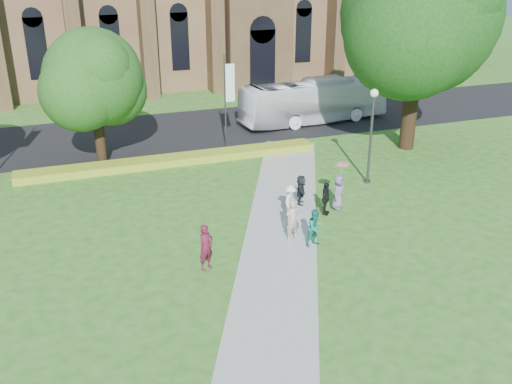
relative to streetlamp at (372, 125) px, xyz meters
name	(u,v)px	position (x,y,z in m)	size (l,w,h in m)	color
ground	(288,260)	(-7.50, -6.50, -3.30)	(160.00, 160.00, 0.00)	#2A611D
road	(180,130)	(-7.50, 13.50, -3.29)	(160.00, 10.00, 0.02)	black
footpath	(279,249)	(-7.50, -5.50, -3.28)	(3.20, 30.00, 0.04)	#B2B2A8
flower_hedge	(173,160)	(-9.50, 6.70, -3.07)	(18.00, 1.40, 0.45)	yellow
streetlamp	(372,125)	(0.00, 0.00, 0.00)	(0.44, 0.44, 5.24)	#38383D
large_tree	(420,15)	(5.50, 4.50, 5.07)	(9.60, 9.60, 13.20)	#332114
street_tree_1	(93,78)	(-13.50, 8.00, 1.93)	(5.60, 5.60, 8.05)	#332114
banner_pole_0	(227,96)	(-5.39, 8.70, 0.09)	(0.70, 0.10, 6.00)	#38383D
tour_coach	(314,101)	(2.41, 12.13, -1.68)	(2.68, 11.44, 3.19)	white
pedestrian_0	(206,247)	(-10.89, -6.06, -2.30)	(0.70, 0.46, 1.91)	maroon
pedestrian_1	(315,228)	(-5.95, -5.76, -2.41)	(0.82, 0.64, 1.68)	#197D6C
pedestrian_2	(290,201)	(-5.83, -2.71, -2.45)	(1.04, 0.60, 1.61)	white
pedestrian_3	(326,198)	(-4.10, -3.02, -2.44)	(0.96, 0.40, 1.63)	black
pedestrian_4	(338,192)	(-3.21, -2.61, -2.40)	(0.84, 0.54, 1.71)	slate
pedestrian_5	(301,190)	(-4.72, -1.49, -2.49)	(1.42, 0.45, 1.53)	#24242B
pedestrian_6	(293,220)	(-6.64, -4.93, -2.32)	(0.68, 0.45, 1.87)	#AC9B8F
parasol	(342,169)	(-3.03, -2.51, -1.24)	(0.69, 0.69, 0.61)	#D496A6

